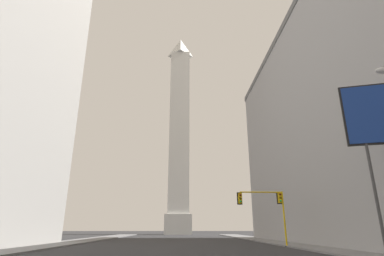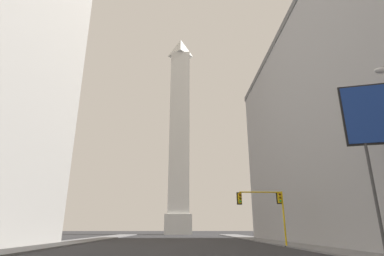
# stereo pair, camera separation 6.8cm
# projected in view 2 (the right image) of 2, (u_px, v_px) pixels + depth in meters

# --- Properties ---
(sidewalk_left) EXTENTS (5.00, 112.70, 0.15)m
(sidewalk_left) POSITION_uv_depth(u_px,v_px,m) (40.00, 246.00, 31.27)
(sidewalk_left) COLOR slate
(sidewalk_left) RESTS_ON ground_plane
(sidewalk_right) EXTENTS (5.00, 112.70, 0.15)m
(sidewalk_right) POSITION_uv_depth(u_px,v_px,m) (305.00, 246.00, 32.31)
(sidewalk_right) COLOR slate
(sidewalk_right) RESTS_ON ground_plane
(obelisk) EXTENTS (8.06, 8.06, 67.70)m
(obelisk) POSITION_uv_depth(u_px,v_px,m) (179.00, 131.00, 99.01)
(obelisk) COLOR silver
(obelisk) RESTS_ON ground_plane
(traffic_light_mid_right) EXTENTS (5.19, 0.51, 5.72)m
(traffic_light_mid_right) POSITION_uv_depth(u_px,v_px,m) (267.00, 204.00, 32.52)
(traffic_light_mid_right) COLOR yellow
(traffic_light_mid_right) RESTS_ON ground_plane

